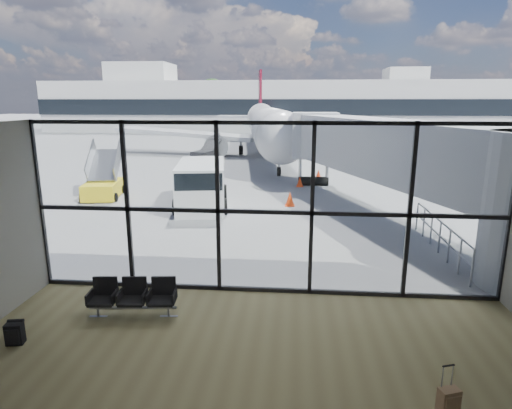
% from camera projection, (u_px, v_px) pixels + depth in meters
% --- Properties ---
extents(ground, '(220.00, 220.00, 0.00)m').
position_uv_depth(ground, '(288.00, 144.00, 50.13)').
color(ground, slate).
rests_on(ground, ground).
extents(lounge_shell, '(12.02, 8.01, 4.51)m').
position_uv_depth(lounge_shell, '(241.00, 266.00, 6.15)').
color(lounge_shell, brown).
rests_on(lounge_shell, ground).
extents(glass_curtain_wall, '(12.10, 0.12, 4.50)m').
position_uv_depth(glass_curtain_wall, '(264.00, 210.00, 10.89)').
color(glass_curtain_wall, white).
rests_on(glass_curtain_wall, ground).
extents(jet_bridge, '(8.00, 16.50, 4.33)m').
position_uv_depth(jet_bridge, '(398.00, 157.00, 17.19)').
color(jet_bridge, '#A3A5A8').
rests_on(jet_bridge, ground).
extents(apron_railing, '(0.06, 5.46, 1.11)m').
position_uv_depth(apron_railing, '(440.00, 232.00, 14.15)').
color(apron_railing, gray).
rests_on(apron_railing, ground).
extents(far_terminal, '(80.00, 12.20, 11.00)m').
position_uv_depth(far_terminal, '(287.00, 105.00, 70.45)').
color(far_terminal, '#A9A9A4').
rests_on(far_terminal, ground).
extents(tree_0, '(4.95, 4.95, 7.12)m').
position_uv_depth(tree_0, '(62.00, 102.00, 83.91)').
color(tree_0, '#382619').
rests_on(tree_0, ground).
extents(tree_1, '(5.61, 5.61, 8.07)m').
position_uv_depth(tree_1, '(91.00, 99.00, 83.25)').
color(tree_1, '#382619').
rests_on(tree_1, ground).
extents(tree_2, '(6.27, 6.27, 9.03)m').
position_uv_depth(tree_2, '(121.00, 96.00, 82.58)').
color(tree_2, '#382619').
rests_on(tree_2, ground).
extents(tree_3, '(4.95, 4.95, 7.12)m').
position_uv_depth(tree_3, '(151.00, 103.00, 82.35)').
color(tree_3, '#382619').
rests_on(tree_3, ground).
extents(tree_4, '(5.61, 5.61, 8.07)m').
position_uv_depth(tree_4, '(181.00, 99.00, 81.68)').
color(tree_4, '#382619').
rests_on(tree_4, ground).
extents(tree_5, '(6.27, 6.27, 9.03)m').
position_uv_depth(tree_5, '(212.00, 96.00, 81.02)').
color(tree_5, '#382619').
rests_on(tree_5, ground).
extents(seating_row, '(2.03, 0.74, 0.90)m').
position_uv_depth(seating_row, '(134.00, 295.00, 10.08)').
color(seating_row, gray).
rests_on(seating_row, ground).
extents(backpack, '(0.37, 0.36, 0.51)m').
position_uv_depth(backpack, '(14.00, 334.00, 8.89)').
color(backpack, black).
rests_on(backpack, ground).
extents(suitcase, '(0.37, 0.31, 0.88)m').
position_uv_depth(suitcase, '(449.00, 402.00, 6.83)').
color(suitcase, brown).
rests_on(suitcase, ground).
extents(airliner, '(29.02, 33.77, 8.72)m').
position_uv_depth(airliner, '(267.00, 125.00, 40.93)').
color(airliner, silver).
rests_on(airliner, ground).
extents(service_van, '(3.01, 5.18, 2.13)m').
position_uv_depth(service_van, '(201.00, 185.00, 20.25)').
color(service_van, silver).
rests_on(service_van, ground).
extents(belt_loader, '(2.03, 3.91, 1.72)m').
position_uv_depth(belt_loader, '(206.00, 155.00, 35.18)').
color(belt_loader, black).
rests_on(belt_loader, ground).
extents(mobile_stairs, '(2.25, 3.57, 2.35)m').
position_uv_depth(mobile_stairs, '(103.00, 187.00, 22.46)').
color(mobile_stairs, gold).
rests_on(mobile_stairs, ground).
extents(traffic_cone_a, '(0.41, 0.41, 0.59)m').
position_uv_depth(traffic_cone_a, '(300.00, 182.00, 25.34)').
color(traffic_cone_a, '#E9380C').
rests_on(traffic_cone_a, ground).
extents(traffic_cone_b, '(0.48, 0.48, 0.68)m').
position_uv_depth(traffic_cone_b, '(290.00, 199.00, 20.69)').
color(traffic_cone_b, '#FF400D').
rests_on(traffic_cone_b, ground).
extents(traffic_cone_c, '(0.45, 0.45, 0.64)m').
position_uv_depth(traffic_cone_c, '(318.00, 175.00, 27.60)').
color(traffic_cone_c, red).
rests_on(traffic_cone_c, ground).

